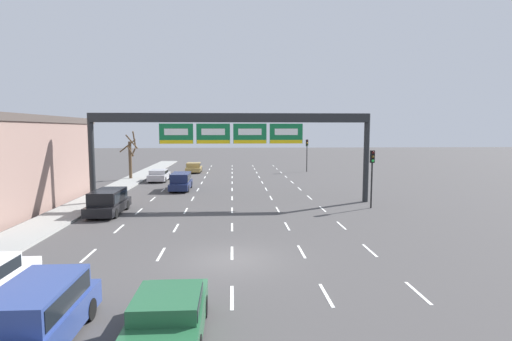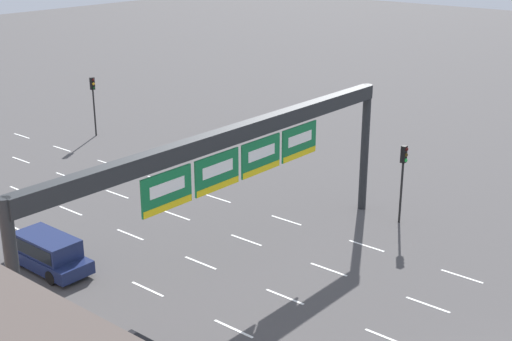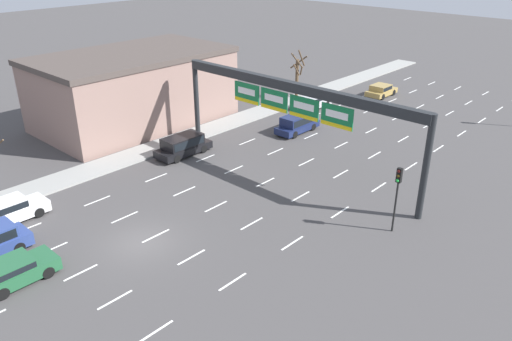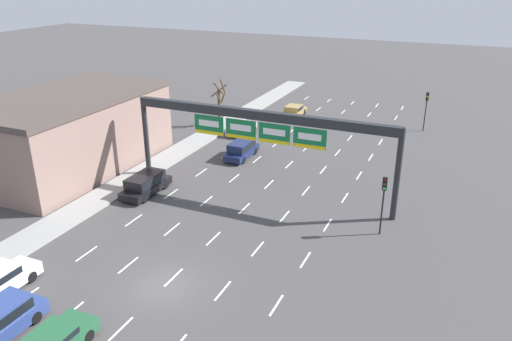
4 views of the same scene
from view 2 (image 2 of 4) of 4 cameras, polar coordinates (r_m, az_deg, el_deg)
lane_dashes at (r=32.25m, az=-1.24°, el=-8.68°), size 13.32×67.00×0.01m
sign_gantry at (r=30.14m, az=-1.75°, el=1.44°), size 21.84×0.70×7.03m
suv_navy at (r=34.10m, az=-16.34°, el=-6.18°), size 1.82×4.62×1.65m
traffic_light_near_gantry at (r=37.71m, az=11.70°, el=0.19°), size 0.30×0.35×4.26m
traffic_light_mid_block at (r=54.01m, az=-12.89°, el=5.96°), size 0.30×0.35×4.42m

